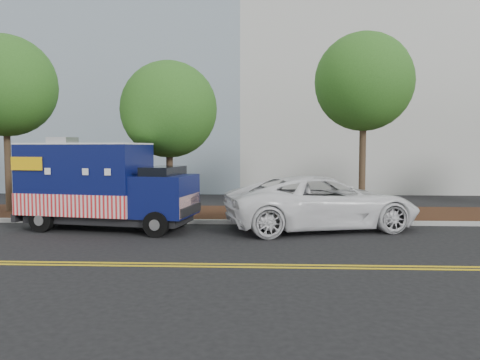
{
  "coord_description": "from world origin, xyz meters",
  "views": [
    {
      "loc": [
        3.27,
        -15.33,
        2.77
      ],
      "look_at": [
        2.53,
        0.6,
        1.65
      ],
      "focal_mm": 35.0,
      "sensor_mm": 36.0,
      "label": 1
    }
  ],
  "objects": [
    {
      "name": "centerline_near",
      "position": [
        0.0,
        -4.45,
        0.01
      ],
      "size": [
        120.0,
        0.1,
        0.01
      ],
      "primitive_type": "cube",
      "color": "gold",
      "rests_on": "ground"
    },
    {
      "name": "ground",
      "position": [
        0.0,
        0.0,
        0.0
      ],
      "size": [
        120.0,
        120.0,
        0.0
      ],
      "primitive_type": "plane",
      "color": "black",
      "rests_on": "ground"
    },
    {
      "name": "tree_a",
      "position": [
        -7.12,
        3.32,
        5.25
      ],
      "size": [
        4.1,
        4.1,
        7.31
      ],
      "color": "#38281C",
      "rests_on": "ground"
    },
    {
      "name": "sign_post",
      "position": [
        -2.34,
        1.9,
        1.2
      ],
      "size": [
        0.06,
        0.06,
        2.4
      ],
      "primitive_type": "cube",
      "color": "#473828",
      "rests_on": "ground"
    },
    {
      "name": "tree_b",
      "position": [
        -0.31,
        2.63,
        4.22
      ],
      "size": [
        3.71,
        3.71,
        6.08
      ],
      "color": "#38281C",
      "rests_on": "ground"
    },
    {
      "name": "curb",
      "position": [
        0.0,
        1.4,
        0.07
      ],
      "size": [
        120.0,
        0.18,
        0.15
      ],
      "primitive_type": "cube",
      "color": "#9E9E99",
      "rests_on": "ground"
    },
    {
      "name": "mulch_strip",
      "position": [
        0.0,
        3.5,
        0.07
      ],
      "size": [
        120.0,
        4.0,
        0.15
      ],
      "primitive_type": "cube",
      "color": "#321B0E",
      "rests_on": "ground"
    },
    {
      "name": "centerline_far",
      "position": [
        0.0,
        -4.7,
        0.01
      ],
      "size": [
        120.0,
        0.1,
        0.01
      ],
      "primitive_type": "cube",
      "color": "gold",
      "rests_on": "ground"
    },
    {
      "name": "food_truck",
      "position": [
        -2.21,
        0.2,
        1.41
      ],
      "size": [
        6.19,
        3.17,
        3.12
      ],
      "rotation": [
        0.0,
        0.0,
        -0.18
      ],
      "color": "black",
      "rests_on": "ground"
    },
    {
      "name": "tree_c",
      "position": [
        7.21,
        3.17,
        5.29
      ],
      "size": [
        3.8,
        3.8,
        7.21
      ],
      "color": "#38281C",
      "rests_on": "ground"
    },
    {
      "name": "white_car",
      "position": [
        5.31,
        0.53,
        0.9
      ],
      "size": [
        7.07,
        4.59,
        1.81
      ],
      "primitive_type": "imported",
      "rotation": [
        0.0,
        0.0,
        1.83
      ],
      "color": "white",
      "rests_on": "ground"
    }
  ]
}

